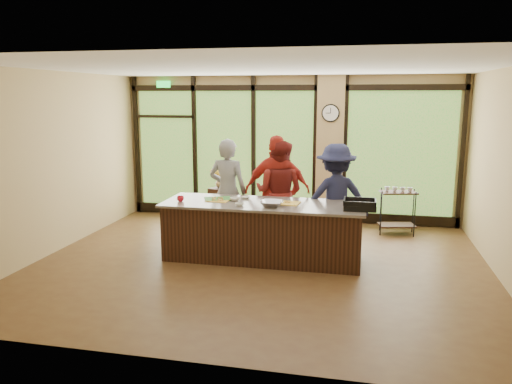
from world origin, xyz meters
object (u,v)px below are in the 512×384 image
at_px(cook_left, 228,191).
at_px(flower_stand, 221,207).
at_px(island_base, 263,232).
at_px(bar_cart, 398,206).
at_px(cook_right, 335,198).
at_px(roasting_pan, 360,207).

xyz_separation_m(cook_left, flower_stand, (-0.43, 1.06, -0.54)).
height_order(island_base, bar_cart, bar_cart).
height_order(flower_stand, bar_cart, bar_cart).
distance_m(island_base, flower_stand, 2.20).
xyz_separation_m(cook_right, flower_stand, (-2.32, 1.13, -0.52)).
relative_size(island_base, cook_left, 1.66).
bearing_deg(roasting_pan, bar_cart, 69.94).
distance_m(roasting_pan, flower_stand, 3.42).
bearing_deg(bar_cart, island_base, -151.09).
xyz_separation_m(cook_left, cook_right, (1.89, -0.07, -0.02)).
bearing_deg(bar_cart, flower_stand, 169.40).
bearing_deg(cook_left, bar_cart, -154.88).
relative_size(island_base, flower_stand, 3.97).
bearing_deg(cook_left, roasting_pan, 161.43).
distance_m(cook_left, bar_cart, 3.25).
distance_m(cook_left, roasting_pan, 2.47).
xyz_separation_m(island_base, flower_stand, (-1.23, 1.83, -0.05)).
bearing_deg(cook_right, flower_stand, -43.44).
distance_m(island_base, cook_right, 1.38).
bearing_deg(flower_stand, bar_cart, 23.24).
relative_size(flower_stand, bar_cart, 0.86).
xyz_separation_m(island_base, bar_cart, (2.20, 1.97, 0.10)).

